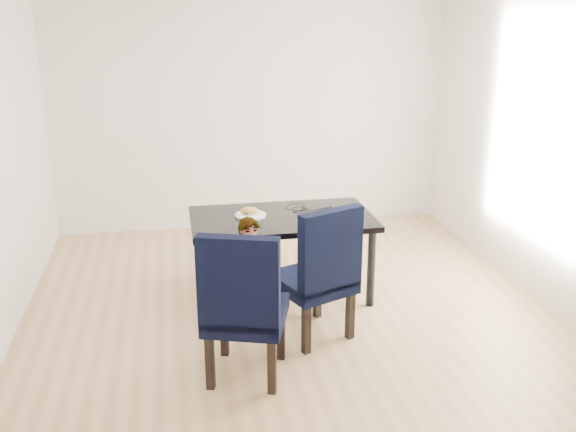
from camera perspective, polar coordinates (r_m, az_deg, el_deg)
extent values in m
cube|color=tan|center=(5.49, 0.39, -9.16)|extent=(4.50, 5.00, 0.01)
cube|color=white|center=(7.44, -3.28, 9.18)|extent=(4.50, 0.01, 2.70)
cube|color=silver|center=(2.72, 10.53, -7.61)|extent=(4.50, 0.01, 2.70)
cube|color=white|center=(5.86, 22.73, 5.31)|extent=(0.01, 5.00, 2.70)
cube|color=black|center=(5.77, -0.54, -3.56)|extent=(1.60, 0.90, 0.75)
cube|color=black|center=(4.50, -3.76, -7.61)|extent=(0.69, 0.70, 1.13)
cube|color=black|center=(5.02, 2.20, -4.85)|extent=(0.70, 0.71, 1.11)
imported|color=#CD4011|center=(5.09, -3.31, -5.39)|extent=(0.36, 0.24, 0.96)
cylinder|color=white|center=(5.66, -3.36, 0.07)|extent=(0.29, 0.29, 0.02)
ellipsoid|color=#A8773C|center=(5.65, -3.48, 0.48)|extent=(0.18, 0.11, 0.07)
imported|color=black|center=(5.73, 2.29, 0.38)|extent=(0.31, 0.20, 0.02)
torus|color=black|center=(5.79, 1.12, 0.47)|extent=(0.19, 0.19, 0.01)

